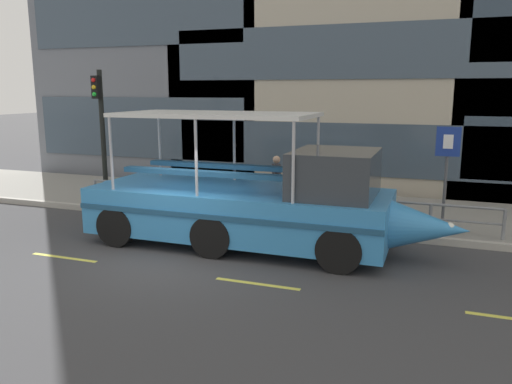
{
  "coord_description": "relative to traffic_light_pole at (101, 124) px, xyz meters",
  "views": [
    {
      "loc": [
        5.67,
        -10.08,
        3.85
      ],
      "look_at": [
        1.37,
        1.79,
        1.3
      ],
      "focal_mm": 35.59,
      "sensor_mm": 36.0,
      "label": 1
    }
  ],
  "objects": [
    {
      "name": "lane_centreline",
      "position": [
        4.68,
        -4.72,
        -2.77
      ],
      "size": [
        25.8,
        0.12,
        0.01
      ],
      "color": "#DBD64C",
      "rests_on": "ground_plane"
    },
    {
      "name": "ground_plane",
      "position": [
        4.68,
        -3.73,
        -2.78
      ],
      "size": [
        120.0,
        120.0,
        0.0
      ],
      "primitive_type": "plane",
      "color": "#3D3D3F"
    },
    {
      "name": "traffic_light_pole",
      "position": [
        0.0,
        0.0,
        0.0
      ],
      "size": [
        0.24,
        0.46,
        4.3
      ],
      "color": "black",
      "rests_on": "sidewalk"
    },
    {
      "name": "pedestrian_near_bow",
      "position": [
        8.59,
        0.54,
        -1.64
      ],
      "size": [
        0.27,
        0.43,
        1.58
      ],
      "color": "black",
      "rests_on": "sidewalk"
    },
    {
      "name": "duck_tour_boat",
      "position": [
        6.23,
        -2.32,
        -1.7
      ],
      "size": [
        9.32,
        2.68,
        3.3
      ],
      "color": "#388CD1",
      "rests_on": "ground_plane"
    },
    {
      "name": "parking_sign",
      "position": [
        10.56,
        0.11,
        -0.73
      ],
      "size": [
        0.6,
        0.12,
        2.75
      ],
      "color": "#4C4F54",
      "rests_on": "sidewalk"
    },
    {
      "name": "curb_edge",
      "position": [
        4.68,
        -0.62,
        -2.69
      ],
      "size": [
        32.0,
        0.18,
        0.18
      ],
      "primitive_type": "cube",
      "color": "#B2ADA3",
      "rests_on": "ground_plane"
    },
    {
      "name": "sidewalk",
      "position": [
        4.68,
        1.87,
        -2.69
      ],
      "size": [
        32.0,
        4.8,
        0.18
      ],
      "primitive_type": "cube",
      "color": "gray",
      "rests_on": "ground_plane"
    },
    {
      "name": "pedestrian_mid_left",
      "position": [
        5.7,
        0.86,
        -1.58
      ],
      "size": [
        0.34,
        0.41,
        1.69
      ],
      "color": "black",
      "rests_on": "sidewalk"
    },
    {
      "name": "curb_guardrail",
      "position": [
        5.92,
        -0.28,
        -2.06
      ],
      "size": [
        12.25,
        0.09,
        0.81
      ],
      "color": "gray",
      "rests_on": "sidewalk"
    }
  ]
}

